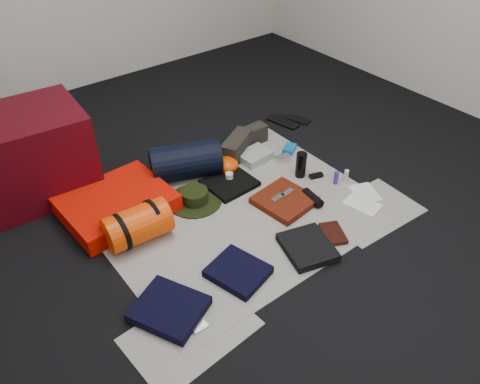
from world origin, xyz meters
TOP-DOWN VIEW (x-y plane):
  - floor at (0.00, 0.00)m, footprint 4.50×4.50m
  - newspaper_mat at (0.00, 0.00)m, footprint 1.60×1.30m
  - newspaper_sheet_front_left at (-0.70, -0.55)m, footprint 0.61×0.44m
  - newspaper_sheet_front_right at (0.65, -0.50)m, footprint 0.60×0.43m
  - red_cabinet at (-0.86, 0.95)m, footprint 0.70×0.60m
  - sleeping_pad at (-0.57, 0.45)m, footprint 0.64×0.54m
  - stuff_sack at (-0.59, 0.15)m, footprint 0.37×0.23m
  - sack_strap_left at (-0.69, 0.15)m, footprint 0.02×0.22m
  - sack_strap_right at (-0.49, 0.15)m, footprint 0.03×0.22m
  - navy_duffel at (-0.04, 0.50)m, footprint 0.51×0.38m
  - boonie_brim at (-0.15, 0.24)m, footprint 0.42×0.42m
  - boonie_crown at (-0.15, 0.24)m, footprint 0.17×0.17m
  - hiking_boot_left at (0.37, 0.48)m, footprint 0.33×0.25m
  - hiking_boot_right at (0.54, 0.55)m, footprint 0.27×0.10m
  - flip_flop_left at (0.95, 0.63)m, footprint 0.16×0.29m
  - flip_flop_right at (1.07, 0.61)m, footprint 0.16×0.25m
  - trousers_navy_a at (-0.72, -0.40)m, footprint 0.39×0.41m
  - trousers_navy_b at (-0.31, -0.41)m, footprint 0.32×0.34m
  - trousers_charcoal at (0.10, -0.50)m, footprint 0.32×0.35m
  - black_tshirt at (0.12, 0.24)m, footprint 0.31×0.29m
  - red_shirt at (0.28, -0.12)m, footprint 0.35×0.35m
  - orange_stuff_sack at (0.20, 0.37)m, footprint 0.16×0.16m
  - first_aid_pouch at (0.44, 0.37)m, footprint 0.24×0.18m
  - water_bottle at (0.56, 0.03)m, footprint 0.08×0.08m
  - speaker at (0.42, -0.22)m, footprint 0.08×0.16m
  - compact_camera at (0.59, 0.23)m, footprint 0.11×0.08m
  - cyan_case at (0.71, 0.30)m, footprint 0.14×0.12m
  - toiletry_purple at (0.68, -0.18)m, footprint 0.03×0.03m
  - toiletry_clear at (0.75, -0.20)m, footprint 0.04×0.04m
  - paperback_book at (0.30, -0.51)m, footprint 0.18×0.21m
  - map_booklet at (0.64, -0.44)m, footprint 0.19×0.24m
  - map_printout at (0.75, -0.37)m, footprint 0.21×0.24m
  - sunglasses at (0.63, -0.05)m, footprint 0.10×0.06m
  - key_cluster at (-0.66, -0.54)m, footprint 0.08×0.08m
  - tape_roll at (0.14, 0.27)m, footprint 0.05×0.05m
  - energy_bar_a at (0.24, -0.10)m, footprint 0.10×0.05m
  - energy_bar_b at (0.32, -0.10)m, footprint 0.10×0.05m

SIDE VIEW (x-z plane):
  - floor at x=0.00m, z-range -0.02..0.00m
  - newspaper_sheet_front_left at x=-0.70m, z-range 0.00..0.00m
  - newspaper_sheet_front_right at x=0.65m, z-range 0.00..0.00m
  - newspaper_mat at x=0.00m, z-range 0.00..0.01m
  - flip_flop_right at x=1.07m, z-range 0.00..0.01m
  - flip_flop_left at x=0.95m, z-range 0.00..0.01m
  - map_printout at x=0.75m, z-range 0.01..0.01m
  - boonie_brim at x=-0.15m, z-range 0.01..0.02m
  - map_booklet at x=0.64m, z-range 0.01..0.02m
  - key_cluster at x=-0.66m, z-range 0.01..0.02m
  - sunglasses at x=0.63m, z-range 0.01..0.03m
  - paperback_book at x=0.30m, z-range 0.01..0.03m
  - black_tshirt at x=0.12m, z-range 0.01..0.04m
  - cyan_case at x=0.71m, z-range 0.01..0.04m
  - compact_camera at x=0.59m, z-range 0.01..0.05m
  - red_shirt at x=0.28m, z-range 0.01..0.05m
  - trousers_navy_b at x=-0.31m, z-range 0.01..0.05m
  - trousers_charcoal at x=0.10m, z-range 0.01..0.05m
  - trousers_navy_a at x=-0.72m, z-range 0.01..0.06m
  - first_aid_pouch at x=0.44m, z-range 0.01..0.06m
  - speaker at x=0.42m, z-range 0.01..0.07m
  - toiletry_clear at x=0.75m, z-range 0.01..0.09m
  - toiletry_purple at x=0.68m, z-range 0.01..0.10m
  - boonie_crown at x=-0.15m, z-range 0.02..0.09m
  - tape_roll at x=0.14m, z-range 0.04..0.07m
  - energy_bar_a at x=0.24m, z-range 0.05..0.06m
  - energy_bar_b at x=0.32m, z-range 0.05..0.06m
  - orange_stuff_sack at x=0.20m, z-range 0.01..0.11m
  - sleeping_pad at x=-0.57m, z-range 0.01..0.12m
  - hiking_boot_right at x=0.54m, z-range 0.01..0.14m
  - hiking_boot_left at x=0.37m, z-range 0.01..0.16m
  - water_bottle at x=0.56m, z-range 0.01..0.18m
  - stuff_sack at x=-0.59m, z-range 0.01..0.22m
  - sack_strap_left at x=-0.69m, z-range 0.01..0.22m
  - sack_strap_right at x=-0.49m, z-range 0.01..0.22m
  - navy_duffel at x=-0.04m, z-range 0.01..0.24m
  - red_cabinet at x=-0.86m, z-range 0.00..0.55m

